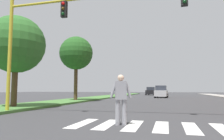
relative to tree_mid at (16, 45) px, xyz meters
The scene contains 9 objects.
ground_plane 20.35m from the tree_mid, 62.89° to the left, with size 140.00×140.00×0.00m, color #38383A.
crosswalk 10.80m from the tree_mid, 24.86° to the right, with size 5.85×2.20×0.01m.
median_strip 16.24m from the tree_mid, 90.22° to the left, with size 3.60×64.00×0.15m, color #477A38.
tree_mid is the anchor object (origin of this frame).
tree_far 8.38m from the tree_mid, 87.38° to the left, with size 3.38×3.38×6.43m.
traffic_light_gantry 5.06m from the tree_mid, 25.82° to the right, with size 10.26×0.30×6.00m.
pedestrian_performer 9.41m from the tree_mid, 28.87° to the right, with size 0.74×0.34×1.69m.
sedan_midblock 22.83m from the tree_mid, 68.13° to the left, with size 1.97×4.30×1.77m.
sedan_distant 36.28m from the tree_mid, 80.72° to the left, with size 2.16×4.63×1.74m.
Camera 1 is at (0.22, 0.97, 1.18)m, focal length 33.85 mm.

